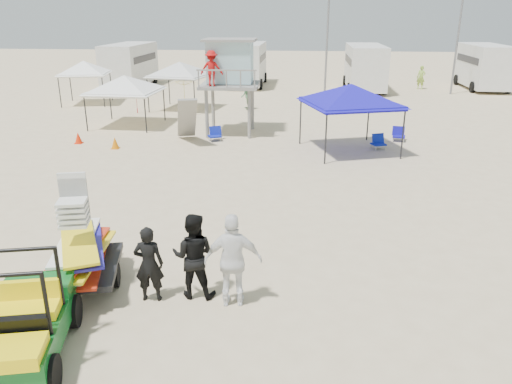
# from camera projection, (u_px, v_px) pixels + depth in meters

# --- Properties ---
(ground) EXTENTS (140.00, 140.00, 0.00)m
(ground) POSITION_uv_depth(u_px,v_px,m) (217.00, 301.00, 10.12)
(ground) COLOR beige
(ground) RESTS_ON ground
(utility_cart) EXTENTS (1.72, 2.62, 1.83)m
(utility_cart) POSITION_uv_depth(u_px,v_px,m) (21.00, 316.00, 8.14)
(utility_cart) COLOR #0D591E
(utility_cart) RESTS_ON ground
(surf_trailer) EXTENTS (1.80, 2.66, 2.23)m
(surf_trailer) POSITION_uv_depth(u_px,v_px,m) (81.00, 249.00, 10.31)
(surf_trailer) COLOR black
(surf_trailer) RESTS_ON ground
(man_left) EXTENTS (0.62, 0.44, 1.61)m
(man_left) POSITION_uv_depth(u_px,v_px,m) (149.00, 264.00, 9.92)
(man_left) COLOR black
(man_left) RESTS_ON ground
(man_mid) EXTENTS (0.89, 0.69, 1.81)m
(man_mid) POSITION_uv_depth(u_px,v_px,m) (193.00, 256.00, 10.04)
(man_mid) COLOR black
(man_mid) RESTS_ON ground
(man_right) EXTENTS (1.18, 0.61, 1.93)m
(man_right) POSITION_uv_depth(u_px,v_px,m) (233.00, 261.00, 9.71)
(man_right) COLOR white
(man_right) RESTS_ON ground
(lifeguard_tower) EXTENTS (2.76, 2.76, 4.28)m
(lifeguard_tower) POSITION_uv_depth(u_px,v_px,m) (228.00, 65.00, 23.20)
(lifeguard_tower) COLOR gray
(lifeguard_tower) RESTS_ON ground
(canopy_blue) EXTENTS (4.25, 4.25, 3.20)m
(canopy_blue) POSITION_uv_depth(u_px,v_px,m) (351.00, 87.00, 20.18)
(canopy_blue) COLOR black
(canopy_blue) RESTS_ON ground
(canopy_white_a) EXTENTS (3.27, 3.27, 2.95)m
(canopy_white_a) POSITION_uv_depth(u_px,v_px,m) (124.00, 78.00, 25.00)
(canopy_white_a) COLOR black
(canopy_white_a) RESTS_ON ground
(canopy_white_b) EXTENTS (3.21, 3.21, 3.09)m
(canopy_white_b) POSITION_uv_depth(u_px,v_px,m) (83.00, 63.00, 31.06)
(canopy_white_b) COLOR black
(canopy_white_b) RESTS_ON ground
(canopy_white_c) EXTENTS (3.51, 3.51, 3.20)m
(canopy_white_c) POSITION_uv_depth(u_px,v_px,m) (180.00, 64.00, 29.24)
(canopy_white_c) COLOR black
(canopy_white_c) RESTS_ON ground
(umbrella_a) EXTENTS (1.89, 1.93, 1.64)m
(umbrella_a) POSITION_uv_depth(u_px,v_px,m) (136.00, 99.00, 28.66)
(umbrella_a) COLOR #B3131C
(umbrella_a) RESTS_ON ground
(umbrella_b) EXTENTS (2.04, 2.07, 1.61)m
(umbrella_b) POSITION_uv_depth(u_px,v_px,m) (184.00, 92.00, 31.21)
(umbrella_b) COLOR yellow
(umbrella_b) RESTS_ON ground
(cone_near) EXTENTS (0.34, 0.34, 0.50)m
(cone_near) POSITION_uv_depth(u_px,v_px,m) (115.00, 143.00, 21.36)
(cone_near) COLOR orange
(cone_near) RESTS_ON ground
(cone_far) EXTENTS (0.34, 0.34, 0.50)m
(cone_far) POSITION_uv_depth(u_px,v_px,m) (78.00, 138.00, 22.21)
(cone_far) COLOR red
(cone_far) RESTS_ON ground
(beach_chair_a) EXTENTS (0.70, 0.78, 0.64)m
(beach_chair_a) POSITION_uv_depth(u_px,v_px,m) (215.00, 134.00, 22.72)
(beach_chair_a) COLOR #0E1EA2
(beach_chair_a) RESTS_ON ground
(beach_chair_b) EXTENTS (0.69, 0.76, 0.64)m
(beach_chair_b) POSITION_uv_depth(u_px,v_px,m) (378.00, 141.00, 21.35)
(beach_chair_b) COLOR #0E229A
(beach_chair_b) RESTS_ON ground
(beach_chair_c) EXTENTS (0.64, 0.68, 0.64)m
(beach_chair_c) POSITION_uv_depth(u_px,v_px,m) (399.00, 134.00, 22.66)
(beach_chair_c) COLOR #120E9B
(beach_chair_c) RESTS_ON ground
(rv_far_left) EXTENTS (2.64, 6.80, 3.25)m
(rv_far_left) POSITION_uv_depth(u_px,v_px,m) (130.00, 63.00, 38.68)
(rv_far_left) COLOR silver
(rv_far_left) RESTS_ON ground
(rv_mid_left) EXTENTS (2.65, 6.50, 3.25)m
(rv_mid_left) POSITION_uv_depth(u_px,v_px,m) (247.00, 62.00, 39.26)
(rv_mid_left) COLOR silver
(rv_mid_left) RESTS_ON ground
(rv_mid_right) EXTENTS (2.64, 7.00, 3.25)m
(rv_mid_right) POSITION_uv_depth(u_px,v_px,m) (365.00, 65.00, 37.03)
(rv_mid_right) COLOR silver
(rv_mid_right) RESTS_ON ground
(rv_far_right) EXTENTS (2.64, 6.60, 3.25)m
(rv_far_right) POSITION_uv_depth(u_px,v_px,m) (484.00, 65.00, 37.61)
(rv_far_right) COLOR silver
(rv_far_right) RESTS_ON ground
(light_pole_left) EXTENTS (0.14, 0.14, 8.00)m
(light_pole_left) POSITION_uv_depth(u_px,v_px,m) (327.00, 36.00, 33.76)
(light_pole_left) COLOR slate
(light_pole_left) RESTS_ON ground
(light_pole_right) EXTENTS (0.14, 0.14, 8.00)m
(light_pole_right) POSITION_uv_depth(u_px,v_px,m) (458.00, 36.00, 34.33)
(light_pole_right) COLOR slate
(light_pole_right) RESTS_ON ground
(distant_beachgoers) EXTENTS (12.96, 10.43, 1.75)m
(distant_beachgoers) POSITION_uv_depth(u_px,v_px,m) (322.00, 88.00, 32.81)
(distant_beachgoers) COLOR #91B845
(distant_beachgoers) RESTS_ON ground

